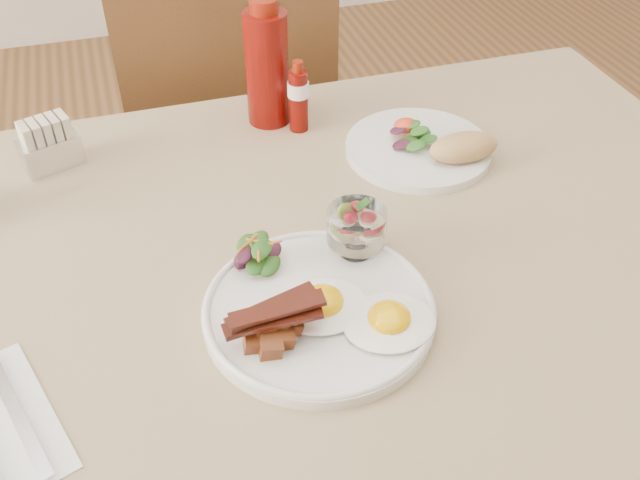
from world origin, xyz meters
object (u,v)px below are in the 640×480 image
table (315,297)px  fruit_cup (357,226)px  chair_far (229,139)px  second_plate (429,147)px  hot_sauce_bottle (298,97)px  main_plate (319,311)px  ketchup_bottle (267,66)px  sugar_caddy (49,146)px

table → fruit_cup: size_ratio=17.18×
chair_far → second_plate: 0.60m
chair_far → hot_sauce_bottle: 0.47m
main_plate → ketchup_bottle: bearing=83.2°
main_plate → second_plate: (0.27, 0.28, 0.01)m
main_plate → second_plate: size_ratio=1.22×
fruit_cup → second_plate: (0.19, 0.20, -0.04)m
chair_far → main_plate: size_ratio=3.32×
table → ketchup_bottle: (0.02, 0.34, 0.19)m
main_plate → hot_sauce_bottle: hot_sauce_bottle is taller
main_plate → second_plate: 0.39m
main_plate → table: bearing=75.3°
ketchup_bottle → hot_sauce_bottle: ketchup_bottle is taller
main_plate → fruit_cup: fruit_cup is taller
second_plate → hot_sauce_bottle: 0.22m
second_plate → sugar_caddy: bearing=165.5°
hot_sauce_bottle → sugar_caddy: hot_sauce_bottle is taller
table → sugar_caddy: size_ratio=13.47×
second_plate → hot_sauce_bottle: hot_sauce_bottle is taller
fruit_cup → hot_sauce_bottle: bearing=86.7°
hot_sauce_bottle → fruit_cup: bearing=-93.3°
fruit_cup → sugar_caddy: bearing=137.0°
table → chair_far: 0.68m
table → main_plate: 0.15m
chair_far → hot_sauce_bottle: (0.06, -0.36, 0.29)m
chair_far → main_plate: 0.81m
fruit_cup → ketchup_bottle: (-0.02, 0.38, 0.04)m
fruit_cup → main_plate: bearing=-133.0°
chair_far → second_plate: chair_far is taller
ketchup_bottle → sugar_caddy: size_ratio=2.12×
ketchup_bottle → hot_sauce_bottle: bearing=-47.7°
ketchup_bottle → table: bearing=-94.0°
ketchup_bottle → main_plate: bearing=-96.8°
table → main_plate: main_plate is taller
fruit_cup → sugar_caddy: (-0.37, 0.35, -0.02)m
main_plate → fruit_cup: (0.07, 0.08, 0.05)m
second_plate → sugar_caddy: size_ratio=2.33×
fruit_cup → chair_far: bearing=93.6°
chair_far → main_plate: (-0.03, -0.78, 0.24)m
chair_far → fruit_cup: chair_far is taller
table → ketchup_bottle: ketchup_bottle is taller
second_plate → hot_sauce_bottle: bearing=141.8°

